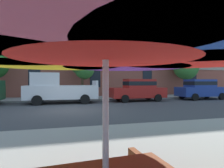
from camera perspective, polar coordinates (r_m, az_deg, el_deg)
ground_plane at (r=10.84m, az=-12.24°, el=-7.66°), size 120.00×120.00×0.00m
sidewalk_far at (r=17.59m, az=-13.33°, el=-4.27°), size 56.00×3.60×0.12m
apartment_building at (r=26.51m, az=-13.93°, el=14.70°), size 47.34×12.08×16.00m
pickup_white at (r=14.43m, az=-15.71°, el=-1.51°), size 5.10×2.12×2.20m
sedan_red at (r=15.65m, az=7.76°, el=-1.60°), size 4.40×1.98×1.78m
sedan_blue at (r=18.83m, az=24.92°, el=-1.27°), size 4.40×1.98×1.78m
street_tree_middle at (r=18.39m, az=-8.71°, el=5.53°), size 2.33×2.30×4.51m
street_tree_right at (r=22.49m, az=21.15°, el=5.02°), size 2.85×2.84×4.98m
patio_umbrella at (r=1.81m, az=-1.93°, el=13.40°), size 3.72×3.45×2.23m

